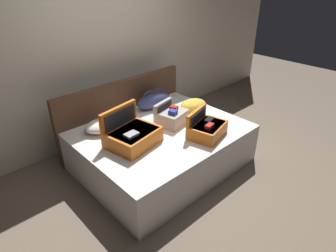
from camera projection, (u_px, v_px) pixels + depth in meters
name	position (u px, v px, depth m)	size (l,w,h in m)	color
ground_plane	(183.00, 178.00, 3.60)	(12.00, 12.00, 0.00)	#6B5B4C
back_wall	(102.00, 51.00, 4.03)	(8.00, 0.10, 2.60)	beige
bed	(162.00, 147.00, 3.73)	(2.01, 1.58, 0.53)	silver
headboard	(124.00, 112.00, 4.15)	(2.05, 0.08, 0.96)	#4C3323
hard_case_large	(132.00, 135.00, 3.25)	(0.63, 0.55, 0.41)	#D16619
hard_case_medium	(207.00, 128.00, 3.43)	(0.52, 0.45, 0.31)	#D16619
hard_case_small	(172.00, 116.00, 3.70)	(0.42, 0.40, 0.28)	gray
duffel_bag	(154.00, 100.00, 4.13)	(0.58, 0.25, 0.28)	navy
pillow_near_headboard	(103.00, 125.00, 3.55)	(0.45, 0.32, 0.14)	white
pillow_center_head	(193.00, 105.00, 4.06)	(0.40, 0.30, 0.16)	gold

